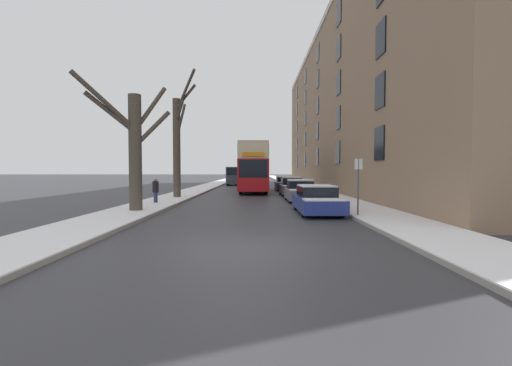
% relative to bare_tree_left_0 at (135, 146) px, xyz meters
% --- Properties ---
extents(ground_plane, '(320.00, 320.00, 0.00)m').
position_rel_bare_tree_left_0_xyz_m(ground_plane, '(5.38, -7.16, -3.12)').
color(ground_plane, '#38383D').
extents(sidewalk_left, '(2.68, 130.00, 0.16)m').
position_rel_bare_tree_left_0_xyz_m(sidewalk_left, '(-0.16, 45.84, -3.04)').
color(sidewalk_left, gray).
rests_on(sidewalk_left, ground).
extents(sidewalk_right, '(2.68, 130.00, 0.16)m').
position_rel_bare_tree_left_0_xyz_m(sidewalk_right, '(10.91, 45.84, -3.04)').
color(sidewalk_right, gray).
rests_on(sidewalk_right, ground).
extents(terrace_facade_right, '(9.10, 52.56, 17.22)m').
position_rel_bare_tree_left_0_xyz_m(terrace_facade_right, '(16.75, 20.96, 5.49)').
color(terrace_facade_right, '#8C7056').
rests_on(terrace_facade_right, ground).
extents(bare_tree_left_0, '(3.49, 3.35, 6.09)m').
position_rel_bare_tree_left_0_xyz_m(bare_tree_left_0, '(0.00, 0.00, 0.00)').
color(bare_tree_left_0, '#4C4238').
rests_on(bare_tree_left_0, ground).
extents(bare_tree_left_1, '(1.97, 3.36, 8.47)m').
position_rel_bare_tree_left_0_xyz_m(bare_tree_left_1, '(0.22, 7.88, 0.82)').
color(bare_tree_left_1, '#4C4238').
rests_on(bare_tree_left_1, ground).
extents(double_decker_bus, '(2.53, 11.72, 4.36)m').
position_rel_bare_tree_left_0_xyz_m(double_decker_bus, '(5.42, 16.59, -0.66)').
color(double_decker_bus, red).
rests_on(double_decker_bus, ground).
extents(parked_car_0, '(1.85, 4.55, 1.31)m').
position_rel_bare_tree_left_0_xyz_m(parked_car_0, '(8.50, 0.17, -2.51)').
color(parked_car_0, navy).
rests_on(parked_car_0, ground).
extents(parked_car_1, '(1.75, 4.02, 1.43)m').
position_rel_bare_tree_left_0_xyz_m(parked_car_1, '(8.50, 6.21, -2.47)').
color(parked_car_1, slate).
rests_on(parked_car_1, ground).
extents(parked_car_2, '(1.75, 4.38, 1.47)m').
position_rel_bare_tree_left_0_xyz_m(parked_car_2, '(8.50, 11.72, -2.45)').
color(parked_car_2, '#474C56').
rests_on(parked_car_2, ground).
extents(parked_car_3, '(1.81, 4.40, 1.38)m').
position_rel_bare_tree_left_0_xyz_m(parked_car_3, '(8.50, 18.29, -2.48)').
color(parked_car_3, navy).
rests_on(parked_car_3, ground).
extents(oncoming_van, '(2.09, 4.90, 2.45)m').
position_rel_bare_tree_left_0_xyz_m(oncoming_van, '(2.77, 30.84, -1.80)').
color(oncoming_van, '#333842').
rests_on(oncoming_van, ground).
extents(pedestrian_left_sidewalk, '(0.35, 0.35, 1.59)m').
position_rel_bare_tree_left_0_xyz_m(pedestrian_left_sidewalk, '(-0.14, 3.79, -2.25)').
color(pedestrian_left_sidewalk, navy).
rests_on(pedestrian_left_sidewalk, ground).
extents(street_sign_post, '(0.32, 0.07, 2.52)m').
position_rel_bare_tree_left_0_xyz_m(street_sign_post, '(9.87, -1.70, -1.68)').
color(street_sign_post, '#4C4F54').
rests_on(street_sign_post, ground).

